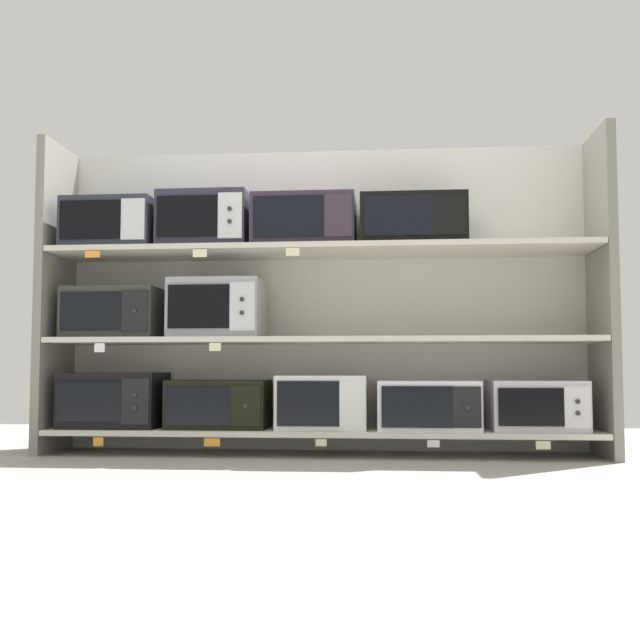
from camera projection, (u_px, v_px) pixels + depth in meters
ground at (299, 484)px, 3.07m from camera, size 7.03×6.00×0.02m
back_panel at (324, 299)px, 4.38m from camera, size 3.23×0.04×1.79m
upright_left at (55, 297)px, 4.26m from camera, size 0.05×0.46×1.79m
upright_right at (602, 292)px, 4.00m from camera, size 0.05×0.46×1.79m
shelf_0 at (320, 432)px, 4.08m from camera, size 3.03×0.46×0.03m
microwave_0 at (114, 400)px, 4.19m from camera, size 0.55×0.38×0.31m
microwave_1 at (219, 404)px, 4.13m from camera, size 0.55×0.36×0.27m
microwave_2 at (322, 402)px, 4.08m from camera, size 0.50×0.37×0.30m
microwave_3 at (428, 405)px, 4.03m from camera, size 0.55×0.44×0.27m
microwave_4 at (536, 405)px, 3.98m from camera, size 0.50×0.39×0.27m
price_tag_0 at (98, 442)px, 3.94m from camera, size 0.06×0.00×0.05m
price_tag_1 at (212, 442)px, 3.89m from camera, size 0.09×0.00×0.04m
price_tag_2 at (321, 443)px, 3.84m from camera, size 0.06×0.00×0.04m
price_tag_3 at (433, 444)px, 3.79m from camera, size 0.06×0.00×0.04m
price_tag_4 at (543, 445)px, 3.74m from camera, size 0.07×0.00×0.04m
shelf_1 at (320, 340)px, 4.11m from camera, size 3.03×0.46×0.03m
microwave_5 at (114, 313)px, 4.22m from camera, size 0.53×0.36×0.29m
microwave_6 at (217, 309)px, 4.17m from camera, size 0.51×0.36×0.33m
price_tag_5 at (100, 348)px, 3.98m from camera, size 0.06×0.00×0.05m
price_tag_6 at (215, 347)px, 3.92m from camera, size 0.06×0.00×0.04m
shelf_2 at (320, 251)px, 4.15m from camera, size 3.03×0.46×0.03m
microwave_7 at (114, 227)px, 4.26m from camera, size 0.51×0.41×0.29m
microwave_8 at (206, 222)px, 4.21m from camera, size 0.51×0.37×0.32m
microwave_9 at (305, 223)px, 4.16m from camera, size 0.57×0.39×0.29m
microwave_10 at (413, 223)px, 4.11m from camera, size 0.58×0.43×0.27m
price_tag_7 at (92, 254)px, 4.02m from camera, size 0.08×0.00×0.04m
price_tag_8 at (200, 253)px, 3.97m from camera, size 0.08×0.00×0.04m
price_tag_9 at (293, 252)px, 3.92m from camera, size 0.07×0.00×0.04m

